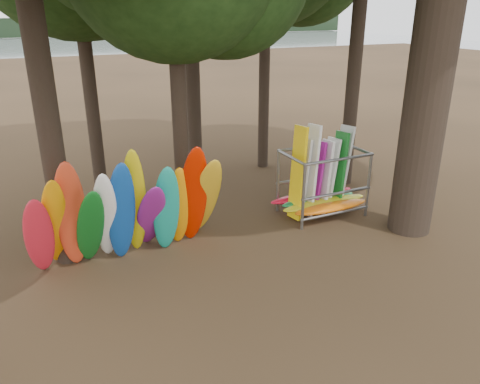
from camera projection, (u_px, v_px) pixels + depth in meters
name	position (u px, v px, depth m)	size (l,w,h in m)	color
ground	(279.00, 258.00, 12.32)	(120.00, 120.00, 0.00)	#47331E
lake	(60.00, 56.00, 62.94)	(160.00, 160.00, 0.00)	gray
far_shore	(38.00, 27.00, 104.39)	(160.00, 4.00, 4.00)	black
kayak_row	(131.00, 212.00, 11.75)	(4.98, 2.09, 3.22)	red
storage_rack	(322.00, 185.00, 14.66)	(3.08, 1.61, 2.91)	gray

